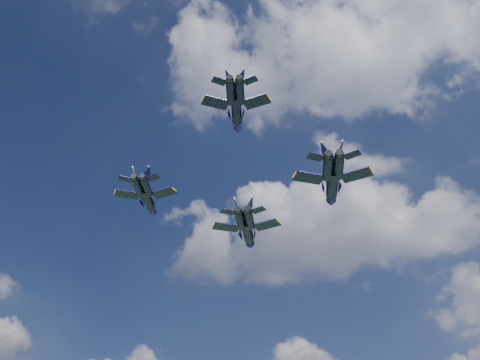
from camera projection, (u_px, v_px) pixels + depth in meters
name	position (u px, v px, depth m)	size (l,w,h in m)	color
jet_lead	(248.00, 232.00, 111.03)	(13.90, 18.50, 4.36)	black
jet_left	(148.00, 200.00, 98.13)	(11.17, 15.01, 3.53)	black
jet_right	(332.00, 185.00, 93.85)	(13.62, 18.16, 4.28)	black
jet_slot	(237.00, 111.00, 81.84)	(10.15, 13.80, 3.25)	black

